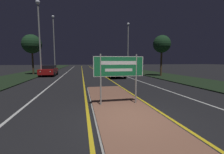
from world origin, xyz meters
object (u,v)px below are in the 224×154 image
car_receding_1 (123,68)px  car_approaching_0 (49,70)px  highway_sign (119,69)px  streetlight_left_near (39,28)px  streetlight_left_far (54,38)px  car_receding_0 (115,71)px  streetlight_right_near (128,43)px  warning_sign (138,64)px

car_receding_1 → car_approaching_0: car_approaching_0 is taller
highway_sign → car_approaching_0: bearing=111.2°
highway_sign → streetlight_left_near: bearing=115.2°
streetlight_left_far → car_receding_0: (9.12, -12.27, -5.62)m
streetlight_left_near → streetlight_right_near: streetlight_left_near is taller
highway_sign → streetlight_left_near: streetlight_left_near is taller
streetlight_left_near → warning_sign: bearing=23.8°
highway_sign → streetlight_right_near: streetlight_right_near is taller
streetlight_right_near → car_approaching_0: size_ratio=2.01×
car_receding_0 → car_receding_1: 8.01m
streetlight_right_near → warning_sign: 5.28m
streetlight_left_near → streetlight_left_far: bearing=89.4°
highway_sign → streetlight_left_far: 25.41m
highway_sign → streetlight_right_near: 19.95m
streetlight_left_far → car_approaching_0: (0.54, -8.52, -5.69)m
car_approaching_0 → streetlight_left_far: bearing=93.6°
streetlight_left_far → car_receding_1: 14.29m
streetlight_left_near → streetlight_right_near: (13.03, 4.42, -1.01)m
streetlight_left_near → streetlight_right_near: bearing=18.7°
highway_sign → warning_sign: bearing=66.5°
streetlight_left_near → streetlight_left_far: (0.10, 9.91, 0.29)m
highway_sign → streetlight_left_near: 16.28m
streetlight_left_far → streetlight_left_near: bearing=-90.6°
car_receding_1 → car_receding_0: bearing=-112.4°
car_approaching_0 → warning_sign: bearing=20.2°
streetlight_left_near → warning_sign: (15.87, 6.99, -4.65)m
car_approaching_0 → warning_sign: size_ratio=1.79×
car_receding_0 → streetlight_left_near: bearing=165.6°
car_receding_1 → warning_sign: (3.60, 1.95, 0.75)m
streetlight_left_near → streetlight_left_far: 9.92m
streetlight_left_far → streetlight_right_near: 14.11m
streetlight_left_far → warning_sign: streetlight_left_far is taller
warning_sign → car_receding_0: bearing=-125.4°
car_approaching_0 → car_receding_1: bearing=17.4°
streetlight_left_near → car_receding_0: 10.91m
streetlight_left_far → streetlight_right_near: size_ratio=1.24×
streetlight_right_near → car_approaching_0: bearing=-166.2°
car_receding_0 → warning_sign: 11.49m
streetlight_left_far → car_receding_1: size_ratio=2.33×
streetlight_left_near → streetlight_left_far: streetlight_left_far is taller
car_receding_1 → highway_sign: bearing=-106.2°
streetlight_right_near → car_receding_0: bearing=-119.3°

